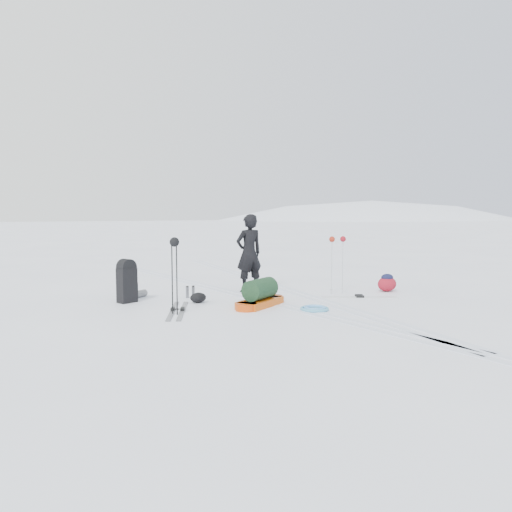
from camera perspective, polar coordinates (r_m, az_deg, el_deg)
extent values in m
plane|color=white|center=(10.52, 1.01, -5.15)|extent=(200.00, 200.00, 0.00)
ellipsoid|color=white|center=(157.42, 12.54, -24.35)|extent=(256.00, 192.00, 160.00)
cube|color=silver|center=(10.46, 0.45, -5.19)|extent=(1.40, 17.97, 0.01)
cube|color=silver|center=(10.58, 1.56, -5.07)|extent=(1.40, 17.97, 0.01)
cube|color=silver|center=(12.87, 1.13, -3.27)|extent=(2.09, 13.88, 0.01)
cube|color=silver|center=(12.99, 2.03, -3.19)|extent=(2.09, 13.88, 0.01)
imported|color=black|center=(11.60, -0.81, 0.32)|extent=(0.67, 0.44, 1.82)
cube|color=#C44D0B|center=(9.92, 0.47, -5.36)|extent=(1.21, 0.93, 0.14)
cylinder|color=#D24A0C|center=(10.35, 1.94, -4.92)|extent=(0.55, 0.55, 0.14)
cylinder|color=#BE3F0B|center=(9.49, -1.13, -5.84)|extent=(0.55, 0.55, 0.14)
cylinder|color=black|center=(9.87, 0.47, -3.79)|extent=(0.85, 0.71, 0.41)
cube|color=black|center=(10.62, -14.54, -3.27)|extent=(0.42, 0.35, 0.71)
cylinder|color=black|center=(10.57, -14.58, -1.25)|extent=(0.41, 0.34, 0.35)
cube|color=black|center=(10.76, -13.79, -3.70)|extent=(0.14, 0.20, 0.31)
cylinder|color=slate|center=(11.17, -13.47, -4.30)|extent=(0.55, 0.44, 0.15)
cylinder|color=black|center=(9.16, -9.56, -2.61)|extent=(0.03, 0.03, 1.30)
cylinder|color=black|center=(9.13, -9.04, -2.63)|extent=(0.03, 0.03, 1.30)
torus|color=black|center=(9.24, -9.51, -5.99)|extent=(0.11, 0.11, 0.01)
torus|color=black|center=(9.22, -8.99, -6.02)|extent=(0.11, 0.11, 0.01)
sphere|color=black|center=(9.08, -9.31, 1.59)|extent=(0.17, 0.17, 0.17)
cylinder|color=silver|center=(11.45, 8.64, -1.27)|extent=(0.02, 0.02, 1.23)
cylinder|color=silver|center=(11.60, 9.87, -1.20)|extent=(0.02, 0.02, 1.23)
torus|color=#B7B9BF|center=(11.52, 8.60, -3.84)|extent=(0.09, 0.09, 0.01)
torus|color=silver|center=(11.67, 9.83, -3.75)|extent=(0.09, 0.09, 0.01)
sphere|color=maroon|center=(11.40, 8.68, 1.90)|extent=(0.13, 0.13, 0.13)
sphere|color=maroon|center=(11.55, 9.91, 1.93)|extent=(0.13, 0.13, 0.13)
cube|color=gray|center=(9.55, -8.40, -6.20)|extent=(0.90, 1.66, 0.02)
cube|color=gray|center=(9.57, -9.50, -6.19)|extent=(0.90, 1.66, 0.02)
cube|color=black|center=(9.54, -8.40, -6.00)|extent=(0.15, 0.19, 0.05)
cube|color=black|center=(9.56, -9.50, -6.00)|extent=(0.15, 0.19, 0.05)
cube|color=silver|center=(11.06, 11.82, -4.72)|extent=(1.46, 0.94, 0.01)
cube|color=silver|center=(11.22, 11.66, -4.57)|extent=(1.46, 0.94, 0.01)
cube|color=black|center=(11.06, 11.83, -4.56)|extent=(0.18, 0.14, 0.05)
cube|color=black|center=(11.22, 11.66, -4.42)|extent=(0.18, 0.14, 0.05)
torus|color=#51A2C4|center=(9.60, 6.70, -6.00)|extent=(0.70, 0.70, 0.06)
torus|color=#60A9E9|center=(9.65, 6.74, -5.87)|extent=(0.55, 0.55, 0.05)
ellipsoid|color=maroon|center=(12.14, 14.74, -3.12)|extent=(0.49, 0.37, 0.35)
ellipsoid|color=black|center=(12.12, 14.76, -2.38)|extent=(0.31, 0.25, 0.17)
cylinder|color=slate|center=(10.96, -7.85, -4.16)|extent=(0.08, 0.08, 0.24)
cylinder|color=slate|center=(11.11, -7.18, -4.08)|extent=(0.08, 0.08, 0.22)
cylinder|color=black|center=(10.94, -7.86, -3.48)|extent=(0.07, 0.07, 0.03)
cylinder|color=black|center=(11.09, -7.19, -3.45)|extent=(0.07, 0.07, 0.03)
ellipsoid|color=black|center=(10.35, -6.63, -4.76)|extent=(0.36, 0.28, 0.21)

